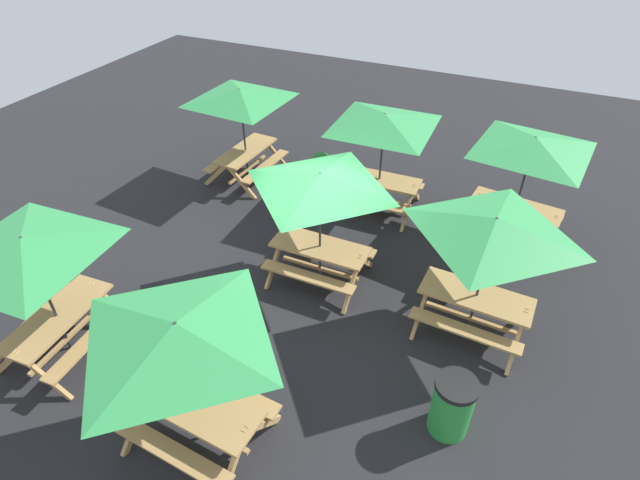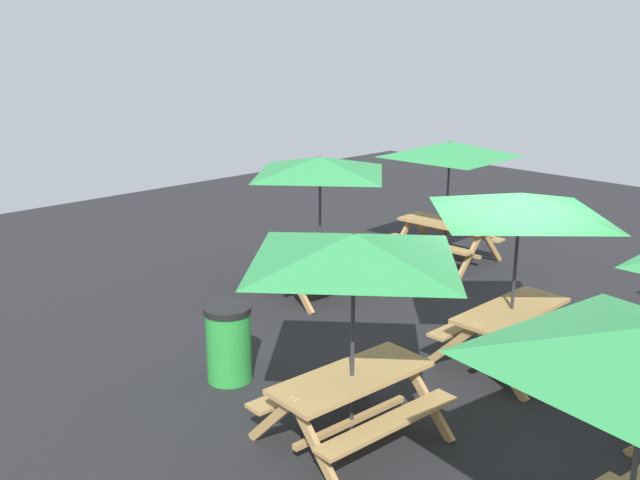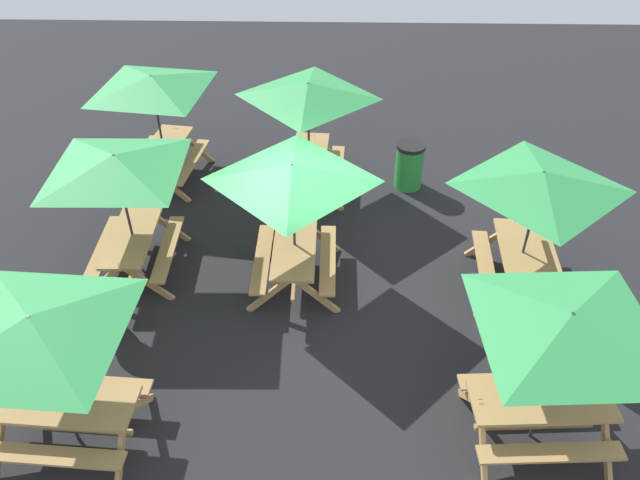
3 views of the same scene
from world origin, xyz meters
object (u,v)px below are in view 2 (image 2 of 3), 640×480
object	(u,v)px
picnic_table_4	(449,158)
picnic_table_5	(354,263)
picnic_table_1	(320,176)
picnic_table_0	(519,217)
trash_bin_green	(229,343)

from	to	relation	value
picnic_table_4	picnic_table_5	distance (m)	6.70
picnic_table_1	picnic_table_5	world-z (taller)	same
picnic_table_0	picnic_table_4	xyz separation A→B (m)	(3.04, 3.29, 0.00)
picnic_table_0	picnic_table_5	size ratio (longest dim) A/B	1.00
picnic_table_0	trash_bin_green	bearing A→B (deg)	143.55
trash_bin_green	picnic_table_0	bearing A→B (deg)	-36.25
picnic_table_1	picnic_table_4	bearing A→B (deg)	-4.74
picnic_table_5	picnic_table_4	bearing A→B (deg)	31.44
picnic_table_0	trash_bin_green	world-z (taller)	picnic_table_0
trash_bin_green	picnic_table_1	bearing A→B (deg)	26.85
picnic_table_0	picnic_table_5	world-z (taller)	same
picnic_table_1	picnic_table_4	distance (m)	2.96
picnic_table_1	picnic_table_4	xyz separation A→B (m)	(2.93, -0.43, 0.00)
trash_bin_green	picnic_table_4	bearing A→B (deg)	10.64
picnic_table_1	trash_bin_green	distance (m)	3.75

